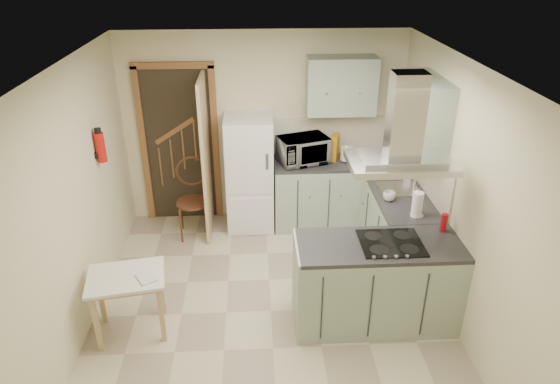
{
  "coord_description": "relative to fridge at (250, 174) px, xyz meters",
  "views": [
    {
      "loc": [
        -0.13,
        -4.07,
        3.41
      ],
      "look_at": [
        0.12,
        0.45,
        1.15
      ],
      "focal_mm": 32.0,
      "sensor_mm": 36.0,
      "label": 1
    }
  ],
  "objects": [
    {
      "name": "floor",
      "position": [
        0.2,
        -1.8,
        -0.75
      ],
      "size": [
        4.2,
        4.2,
        0.0
      ],
      "primitive_type": "plane",
      "color": "beige",
      "rests_on": "ground"
    },
    {
      "name": "ceiling",
      "position": [
        0.2,
        -1.8,
        1.75
      ],
      "size": [
        4.2,
        4.2,
        0.0
      ],
      "primitive_type": "plane",
      "rotation": [
        3.14,
        0.0,
        0.0
      ],
      "color": "silver",
      "rests_on": "back_wall"
    },
    {
      "name": "back_wall",
      "position": [
        0.2,
        0.3,
        0.5
      ],
      "size": [
        3.6,
        0.0,
        3.6
      ],
      "primitive_type": "plane",
      "rotation": [
        1.57,
        0.0,
        0.0
      ],
      "color": "beige",
      "rests_on": "floor"
    },
    {
      "name": "left_wall",
      "position": [
        -1.6,
        -1.8,
        0.5
      ],
      "size": [
        0.0,
        4.2,
        4.2
      ],
      "primitive_type": "plane",
      "rotation": [
        1.57,
        0.0,
        1.57
      ],
      "color": "beige",
      "rests_on": "floor"
    },
    {
      "name": "right_wall",
      "position": [
        2.0,
        -1.8,
        0.5
      ],
      "size": [
        0.0,
        4.2,
        4.2
      ],
      "primitive_type": "plane",
      "rotation": [
        1.57,
        0.0,
        -1.57
      ],
      "color": "beige",
      "rests_on": "floor"
    },
    {
      "name": "doorway",
      "position": [
        -0.9,
        0.27,
        0.3
      ],
      "size": [
        1.1,
        0.12,
        2.1
      ],
      "primitive_type": "cube",
      "color": "brown",
      "rests_on": "floor"
    },
    {
      "name": "fridge",
      "position": [
        0.0,
        0.0,
        0.0
      ],
      "size": [
        0.6,
        0.6,
        1.5
      ],
      "primitive_type": "cube",
      "color": "white",
      "rests_on": "floor"
    },
    {
      "name": "counter_back",
      "position": [
        0.86,
        0.0,
        -0.3
      ],
      "size": [
        1.08,
        0.6,
        0.9
      ],
      "primitive_type": "cube",
      "color": "#9EB2A0",
      "rests_on": "floor"
    },
    {
      "name": "counter_right",
      "position": [
        1.7,
        -0.68,
        -0.3
      ],
      "size": [
        0.6,
        1.95,
        0.9
      ],
      "primitive_type": "cube",
      "color": "#9EB2A0",
      "rests_on": "floor"
    },
    {
      "name": "splashback",
      "position": [
        1.16,
        0.29,
        0.4
      ],
      "size": [
        1.68,
        0.02,
        0.5
      ],
      "primitive_type": "cube",
      "color": "beige",
      "rests_on": "counter_back"
    },
    {
      "name": "wall_cabinet_back",
      "position": [
        1.15,
        0.12,
        1.1
      ],
      "size": [
        0.85,
        0.35,
        0.7
      ],
      "primitive_type": "cube",
      "color": "#9EB2A0",
      "rests_on": "back_wall"
    },
    {
      "name": "wall_cabinet_right",
      "position": [
        1.82,
        -0.95,
        1.1
      ],
      "size": [
        0.35,
        0.9,
        0.7
      ],
      "primitive_type": "cube",
      "color": "#9EB2A0",
      "rests_on": "right_wall"
    },
    {
      "name": "peninsula",
      "position": [
        1.22,
        -1.98,
        -0.3
      ],
      "size": [
        1.55,
        0.65,
        0.9
      ],
      "primitive_type": "cube",
      "color": "#9EB2A0",
      "rests_on": "floor"
    },
    {
      "name": "hob",
      "position": [
        1.32,
        -1.98,
        0.16
      ],
      "size": [
        0.58,
        0.5,
        0.01
      ],
      "primitive_type": "cube",
      "color": "black",
      "rests_on": "peninsula"
    },
    {
      "name": "extractor_hood",
      "position": [
        1.32,
        -1.98,
        0.97
      ],
      "size": [
        0.9,
        0.55,
        0.1
      ],
      "primitive_type": "cube",
      "color": "silver",
      "rests_on": "ceiling"
    },
    {
      "name": "sink",
      "position": [
        1.7,
        -0.85,
        0.16
      ],
      "size": [
        0.45,
        0.4,
        0.01
      ],
      "primitive_type": "cube",
      "color": "silver",
      "rests_on": "counter_right"
    },
    {
      "name": "fire_extinguisher",
      "position": [
        -1.54,
        -0.9,
        0.75
      ],
      "size": [
        0.1,
        0.1,
        0.32
      ],
      "primitive_type": "cylinder",
      "color": "#B2140F",
      "rests_on": "left_wall"
    },
    {
      "name": "drop_leaf_table",
      "position": [
        -1.15,
        -2.02,
        -0.42
      ],
      "size": [
        0.78,
        0.63,
        0.65
      ],
      "primitive_type": "cube",
      "rotation": [
        0.0,
        0.0,
        0.17
      ],
      "color": "#D7B784",
      "rests_on": "floor"
    },
    {
      "name": "bentwood_chair",
      "position": [
        -0.73,
        -0.23,
        -0.28
      ],
      "size": [
        0.46,
        0.46,
        0.94
      ],
      "primitive_type": "cube",
      "rotation": [
        0.0,
        0.0,
        0.11
      ],
      "color": "#451F17",
      "rests_on": "floor"
    },
    {
      "name": "microwave",
      "position": [
        0.69,
        -0.01,
        0.32
      ],
      "size": [
        0.71,
        0.58,
        0.34
      ],
      "primitive_type": "imported",
      "rotation": [
        0.0,
        0.0,
        0.32
      ],
      "color": "black",
      "rests_on": "counter_back"
    },
    {
      "name": "kettle",
      "position": [
        1.24,
        -0.01,
        0.26
      ],
      "size": [
        0.18,
        0.18,
        0.21
      ],
      "primitive_type": "cylinder",
      "rotation": [
        0.0,
        0.0,
        0.23
      ],
      "color": "silver",
      "rests_on": "counter_back"
    },
    {
      "name": "cereal_box",
      "position": [
        1.1,
        0.08,
        0.31
      ],
      "size": [
        0.15,
        0.23,
        0.33
      ],
      "primitive_type": "cube",
      "rotation": [
        0.0,
        0.0,
        -0.34
      ],
      "color": "orange",
      "rests_on": "counter_back"
    },
    {
      "name": "soap_bottle",
      "position": [
        1.87,
        -0.6,
        0.24
      ],
      "size": [
        0.1,
        0.1,
        0.18
      ],
      "primitive_type": "imported",
      "rotation": [
        0.0,
        0.0,
        -0.22
      ],
      "color": "#A19FAB",
      "rests_on": "counter_right"
    },
    {
      "name": "paper_towel",
      "position": [
        1.71,
        -1.47,
        0.29
      ],
      "size": [
        0.12,
        0.12,
        0.28
      ],
      "primitive_type": "cylinder",
      "rotation": [
        0.0,
        0.0,
        0.07
      ],
      "color": "white",
      "rests_on": "counter_right"
    },
    {
      "name": "cup",
      "position": [
        1.52,
        -1.12,
        0.2
      ],
      "size": [
        0.17,
        0.17,
        0.1
      ],
      "primitive_type": "imported",
      "rotation": [
        0.0,
        0.0,
        0.42
      ],
      "color": "white",
      "rests_on": "counter_right"
    },
    {
      "name": "red_bottle",
      "position": [
        1.89,
        -1.78,
        0.24
      ],
      "size": [
        0.08,
        0.08,
        0.18
      ],
      "primitive_type": "cylinder",
      "rotation": [
        0.0,
        0.0,
        0.41
      ],
      "color": "#A00D17",
      "rests_on": "peninsula"
    },
    {
      "name": "book",
      "position": [
        -1.02,
        -2.1,
        -0.05
      ],
      "size": [
        0.24,
        0.25,
        0.09
      ],
      "primitive_type": "imported",
      "rotation": [
        0.0,
        0.0,
        0.56
      ],
      "color": "#9B334A",
      "rests_on": "drop_leaf_table"
    }
  ]
}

